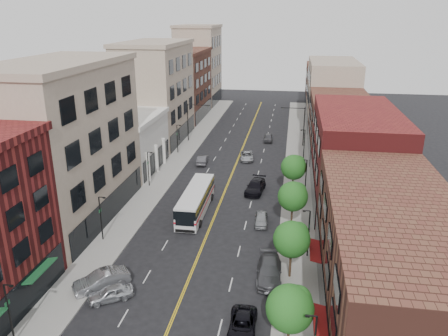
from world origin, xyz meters
The scene contains 36 objects.
ground centered at (0.00, 0.00, 0.00)m, with size 220.00×220.00×0.00m, color black.
sidewalk_left centered at (-10.00, 35.00, 0.07)m, with size 4.00×110.00×0.15m, color gray.
sidewalk_right centered at (10.00, 35.00, 0.07)m, with size 4.00×110.00×0.15m, color gray.
bldg_l_tanoffice centered at (-17.00, 13.00, 9.00)m, with size 10.00×22.00×18.00m, color gray.
bldg_l_white centered at (-17.00, 31.00, 4.00)m, with size 10.00×14.00×8.00m, color silver.
bldg_l_far_a centered at (-17.00, 48.00, 9.00)m, with size 10.00×20.00×18.00m, color gray.
bldg_l_far_b centered at (-17.00, 68.00, 7.50)m, with size 10.00×20.00×15.00m, color brown.
bldg_l_far_c centered at (-17.00, 86.00, 10.00)m, with size 10.00×16.00×20.00m, color gray.
bldg_r_near centered at (17.00, 0.00, 5.00)m, with size 10.00×26.00×10.00m, color brown.
bldg_r_mid centered at (17.00, 24.00, 6.00)m, with size 10.00×22.00×12.00m, color maroon.
bldg_r_far_a centered at (17.00, 45.00, 5.00)m, with size 10.00×20.00×10.00m, color brown.
bldg_r_far_b centered at (17.00, 66.00, 7.00)m, with size 10.00×22.00×14.00m, color gray.
bldg_r_far_c centered at (17.00, 86.00, 5.50)m, with size 10.00×18.00×11.00m, color brown.
tree_r_0 centered at (9.39, -5.93, 4.13)m, with size 3.40×3.40×5.59m.
tree_r_1 centered at (9.39, 4.07, 4.13)m, with size 3.40×3.40×5.59m.
tree_r_2 centered at (9.39, 14.07, 4.13)m, with size 3.40×3.40×5.59m.
tree_r_3 centered at (9.39, 24.07, 4.13)m, with size 3.40×3.40×5.59m.
lamp_l_0 centered at (-10.95, -8.00, 2.97)m, with size 0.81×0.55×5.05m.
lamp_l_1 centered at (-10.95, 8.00, 2.97)m, with size 0.81×0.55×5.05m.
lamp_l_2 centered at (-10.95, 24.00, 2.97)m, with size 0.81×0.55×5.05m.
lamp_l_3 centered at (-10.95, 40.00, 2.97)m, with size 0.81×0.55×5.05m.
lamp_r_1 centered at (10.95, 8.00, 2.97)m, with size 0.81×0.55×5.05m.
lamp_r_2 centered at (10.95, 24.00, 2.97)m, with size 0.81×0.55×5.05m.
lamp_r_3 centered at (10.95, 40.00, 2.97)m, with size 0.81×0.55×5.05m.
signal_mast_left centered at (-10.27, 48.00, 4.65)m, with size 4.49×0.18×7.20m.
signal_mast_right centered at (10.27, 48.00, 4.65)m, with size 4.49×0.18×7.20m.
city_bus centered at (-2.48, 16.55, 1.76)m, with size 2.91×11.81×3.03m.
car_angle_a centered at (-5.94, -1.86, 0.66)m, with size 1.57×3.90×1.33m, color #B5B8BD.
car_angle_b centered at (-7.40, -0.37, 0.82)m, with size 1.73×4.97×1.64m, color #A1A3A9.
car_parked_near centered at (5.80, -4.11, 0.64)m, with size 2.12×4.60×1.28m, color black.
car_parked_mid centered at (7.40, 3.52, 0.82)m, with size 2.29×5.64×1.64m, color #45464A.
car_parked_far centered at (5.80, 14.65, 0.65)m, with size 1.55×3.84×1.31m, color #999CA0.
car_lane_behind centered at (-5.50, 35.09, 0.72)m, with size 1.53×4.39×1.45m, color #454549.
car_lane_a centered at (4.23, 24.32, 0.81)m, with size 2.26×5.55×1.61m, color black.
car_lane_b centered at (1.50, 38.32, 0.66)m, with size 2.18×4.72×1.31m, color #A7AAAF.
car_lane_c centered at (4.37, 50.28, 0.70)m, with size 1.64×4.09×1.39m, color #434347.
Camera 1 is at (8.76, -31.76, 23.41)m, focal length 35.00 mm.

